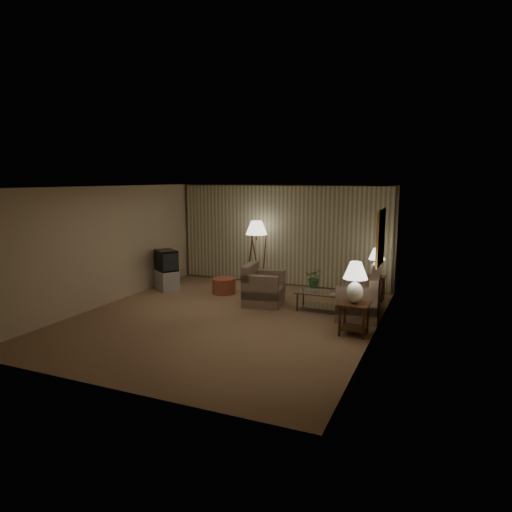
% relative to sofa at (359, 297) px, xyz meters
% --- Properties ---
extents(ground, '(7.00, 7.00, 0.00)m').
position_rel_sofa_xyz_m(ground, '(-2.50, -1.41, -0.36)').
color(ground, '#9E7657').
rests_on(ground, ground).
extents(room_shell, '(6.04, 7.02, 2.72)m').
position_rel_sofa_xyz_m(room_shell, '(-2.48, 0.10, 1.38)').
color(room_shell, beige).
rests_on(room_shell, ground).
extents(sofa, '(1.81, 1.16, 0.73)m').
position_rel_sofa_xyz_m(sofa, '(0.00, 0.00, 0.00)').
color(sofa, gray).
rests_on(sofa, ground).
extents(armchair, '(1.10, 1.07, 0.74)m').
position_rel_sofa_xyz_m(armchair, '(-2.16, -0.12, 0.00)').
color(armchair, gray).
rests_on(armchair, ground).
extents(side_table_near, '(0.54, 0.54, 0.60)m').
position_rel_sofa_xyz_m(side_table_near, '(0.15, -1.35, 0.05)').
color(side_table_near, '#371E0F').
rests_on(side_table_near, ground).
extents(side_table_far, '(0.45, 0.38, 0.60)m').
position_rel_sofa_xyz_m(side_table_far, '(0.15, 1.25, 0.03)').
color(side_table_far, '#371E0F').
rests_on(side_table_far, ground).
extents(table_lamp_near, '(0.45, 0.45, 0.77)m').
position_rel_sofa_xyz_m(table_lamp_near, '(0.15, -1.35, 0.69)').
color(table_lamp_near, white).
rests_on(table_lamp_near, side_table_near).
extents(table_lamp_far, '(0.38, 0.38, 0.65)m').
position_rel_sofa_xyz_m(table_lamp_far, '(0.15, 1.25, 0.62)').
color(table_lamp_far, white).
rests_on(table_lamp_far, side_table_far).
extents(coffee_table, '(1.08, 0.59, 0.41)m').
position_rel_sofa_xyz_m(coffee_table, '(-0.81, -0.10, -0.09)').
color(coffee_table, silver).
rests_on(coffee_table, ground).
extents(tv_cabinet, '(1.14, 1.12, 0.50)m').
position_rel_sofa_xyz_m(tv_cabinet, '(-5.05, 0.25, -0.11)').
color(tv_cabinet, '#AFAFB2').
rests_on(tv_cabinet, ground).
extents(crt_tv, '(1.05, 1.04, 0.54)m').
position_rel_sofa_xyz_m(crt_tv, '(-5.05, 0.25, 0.40)').
color(crt_tv, black).
rests_on(crt_tv, tv_cabinet).
extents(floor_lamp, '(0.57, 0.57, 1.76)m').
position_rel_sofa_xyz_m(floor_lamp, '(-3.02, 1.48, 0.56)').
color(floor_lamp, '#371E0F').
rests_on(floor_lamp, ground).
extents(ottoman, '(0.61, 0.61, 0.39)m').
position_rel_sofa_xyz_m(ottoman, '(-3.47, 0.43, -0.17)').
color(ottoman, '#974A33').
rests_on(ottoman, ground).
extents(vase, '(0.17, 0.17, 0.15)m').
position_rel_sofa_xyz_m(vase, '(-0.96, -0.10, 0.13)').
color(vase, white).
rests_on(vase, coffee_table).
extents(flowers, '(0.41, 0.37, 0.43)m').
position_rel_sofa_xyz_m(flowers, '(-0.96, -0.10, 0.41)').
color(flowers, '#376F31').
rests_on(flowers, vase).
extents(book, '(0.18, 0.23, 0.02)m').
position_rel_sofa_xyz_m(book, '(-0.56, -0.20, 0.06)').
color(book, olive).
rests_on(book, coffee_table).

